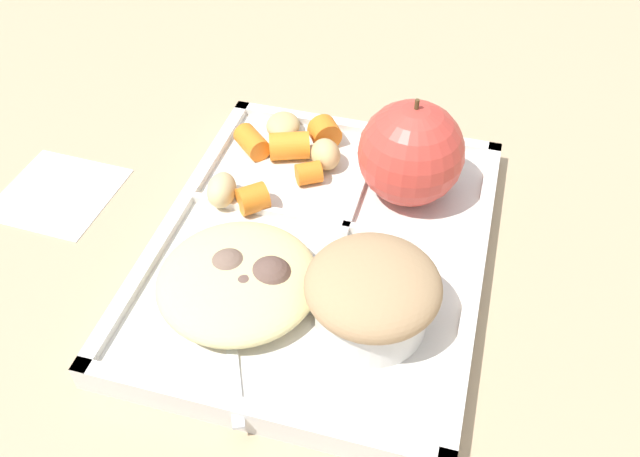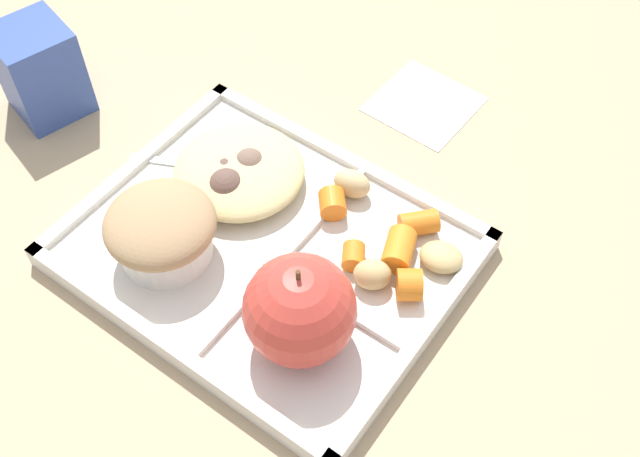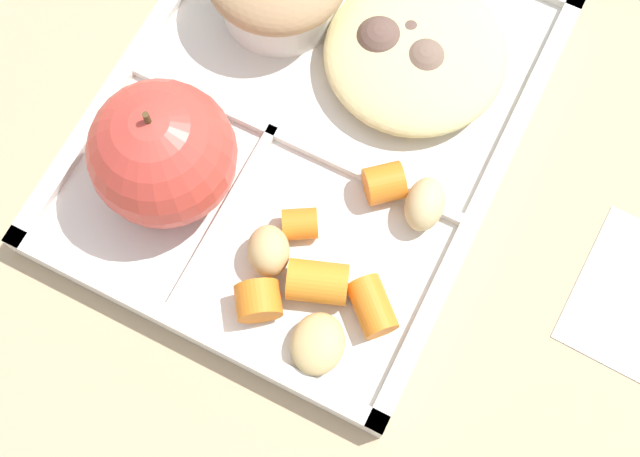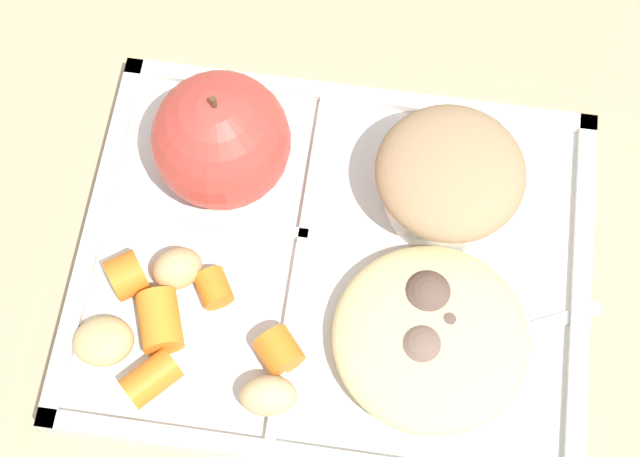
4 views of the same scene
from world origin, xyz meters
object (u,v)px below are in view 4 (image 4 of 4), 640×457
(lunch_tray, at_px, (333,268))
(plastic_fork, at_px, (476,345))
(bran_muffin, at_px, (449,179))
(green_apple, at_px, (221,141))

(lunch_tray, distance_m, plastic_fork, 0.10)
(plastic_fork, bearing_deg, bran_muffin, 106.81)
(lunch_tray, bearing_deg, green_apple, 144.92)
(lunch_tray, xyz_separation_m, plastic_fork, (0.09, -0.04, 0.01))
(bran_muffin, relative_size, plastic_fork, 0.70)
(green_apple, bearing_deg, lunch_tray, -35.08)
(bran_muffin, xyz_separation_m, plastic_fork, (0.03, -0.10, -0.03))
(lunch_tray, height_order, plastic_fork, lunch_tray)
(bran_muffin, distance_m, plastic_fork, 0.10)
(green_apple, height_order, bran_muffin, green_apple)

